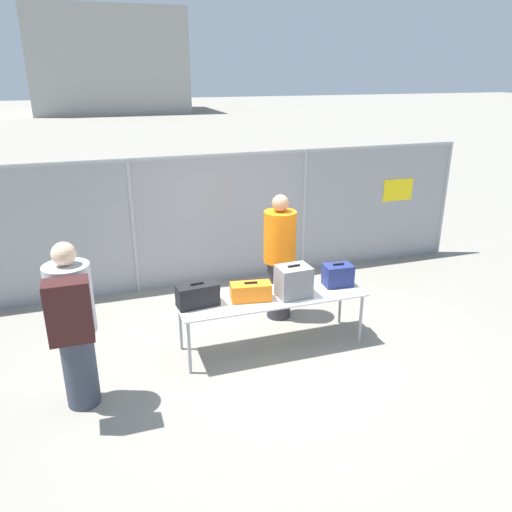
% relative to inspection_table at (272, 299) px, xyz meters
% --- Properties ---
extents(ground_plane, '(120.00, 120.00, 0.00)m').
position_rel_inspection_table_xyz_m(ground_plane, '(-0.02, 0.09, -0.67)').
color(ground_plane, gray).
extents(fence_section, '(8.79, 0.07, 2.17)m').
position_rel_inspection_table_xyz_m(fence_section, '(0.00, 2.32, 0.46)').
color(fence_section, '#9EA0A5').
rests_on(fence_section, ground_plane).
extents(inspection_table, '(2.39, 0.70, 0.72)m').
position_rel_inspection_table_xyz_m(inspection_table, '(0.00, 0.00, 0.00)').
color(inspection_table, silver).
rests_on(inspection_table, ground_plane).
extents(suitcase_black, '(0.52, 0.29, 0.30)m').
position_rel_inspection_table_xyz_m(suitcase_black, '(-0.95, 0.03, 0.19)').
color(suitcase_black, black).
rests_on(suitcase_black, inspection_table).
extents(suitcase_orange, '(0.53, 0.30, 0.24)m').
position_rel_inspection_table_xyz_m(suitcase_orange, '(-0.29, -0.02, 0.16)').
color(suitcase_orange, orange).
rests_on(suitcase_orange, inspection_table).
extents(suitcase_grey, '(0.43, 0.35, 0.42)m').
position_rel_inspection_table_xyz_m(suitcase_grey, '(0.26, -0.08, 0.25)').
color(suitcase_grey, slate).
rests_on(suitcase_grey, inspection_table).
extents(suitcase_navy, '(0.38, 0.27, 0.31)m').
position_rel_inspection_table_xyz_m(suitcase_navy, '(0.94, 0.05, 0.19)').
color(suitcase_navy, navy).
rests_on(suitcase_navy, inspection_table).
extents(traveler_hooded, '(0.46, 0.71, 1.85)m').
position_rel_inspection_table_xyz_m(traveler_hooded, '(-2.35, -0.54, 0.35)').
color(traveler_hooded, '#383D4C').
rests_on(traveler_hooded, ground_plane).
extents(security_worker_near, '(0.45, 0.45, 1.83)m').
position_rel_inspection_table_xyz_m(security_worker_near, '(0.39, 0.76, 0.27)').
color(security_worker_near, '#2D2D33').
rests_on(security_worker_near, ground_plane).
extents(utility_trailer, '(3.81, 2.01, 0.75)m').
position_rel_inspection_table_xyz_m(utility_trailer, '(1.96, 4.61, -0.24)').
color(utility_trailer, '#B2B2B7').
rests_on(utility_trailer, ground_plane).
extents(distant_hangar, '(11.93, 8.68, 7.92)m').
position_rel_inspection_table_xyz_m(distant_hangar, '(0.31, 40.30, 3.29)').
color(distant_hangar, '#999993').
rests_on(distant_hangar, ground_plane).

